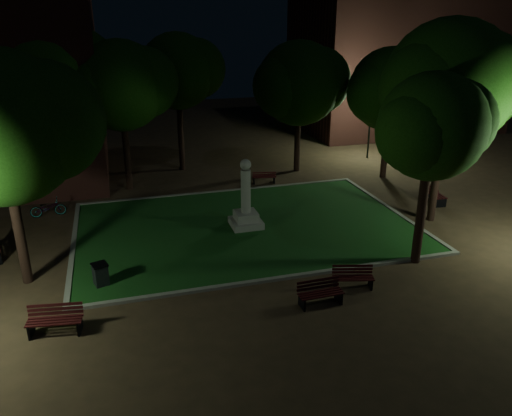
{
  "coord_description": "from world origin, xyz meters",
  "views": [
    {
      "loc": [
        -5.49,
        -18.55,
        9.19
      ],
      "look_at": [
        0.19,
        1.0,
        1.32
      ],
      "focal_mm": 35.0,
      "sensor_mm": 36.0,
      "label": 1
    }
  ],
  "objects_px": {
    "monument": "(246,208)",
    "bench_west_near": "(55,321)",
    "bench_near_left": "(320,293)",
    "bench_near_right": "(353,278)",
    "trash_bin": "(101,275)",
    "bicycle": "(48,208)",
    "bench_right_side": "(433,194)",
    "bench_far_side": "(264,178)"
  },
  "relations": [
    {
      "from": "bench_west_near",
      "to": "bench_right_side",
      "type": "xyz_separation_m",
      "value": [
        18.06,
        6.8,
        0.03
      ]
    },
    {
      "from": "bench_near_right",
      "to": "bench_right_side",
      "type": "height_order",
      "value": "bench_right_side"
    },
    {
      "from": "trash_bin",
      "to": "bench_near_left",
      "type": "bearing_deg",
      "value": -24.83
    },
    {
      "from": "bench_far_side",
      "to": "bench_near_right",
      "type": "bearing_deg",
      "value": 98.54
    },
    {
      "from": "monument",
      "to": "trash_bin",
      "type": "xyz_separation_m",
      "value": [
        -6.44,
        -3.74,
        -0.5
      ]
    },
    {
      "from": "bench_near_left",
      "to": "bench_right_side",
      "type": "relative_size",
      "value": 0.86
    },
    {
      "from": "bench_west_near",
      "to": "bench_near_right",
      "type": "bearing_deg",
      "value": 8.38
    },
    {
      "from": "bench_near_right",
      "to": "bench_west_near",
      "type": "bearing_deg",
      "value": -165.03
    },
    {
      "from": "bicycle",
      "to": "trash_bin",
      "type": "bearing_deg",
      "value": -166.44
    },
    {
      "from": "bench_west_near",
      "to": "bench_far_side",
      "type": "xyz_separation_m",
      "value": [
        10.51,
        12.3,
        -0.07
      ]
    },
    {
      "from": "bench_far_side",
      "to": "bench_right_side",
      "type": "bearing_deg",
      "value": 154.51
    },
    {
      "from": "bench_near_right",
      "to": "bicycle",
      "type": "relative_size",
      "value": 0.92
    },
    {
      "from": "bench_west_near",
      "to": "bicycle",
      "type": "height_order",
      "value": "bench_west_near"
    },
    {
      "from": "bench_right_side",
      "to": "bench_near_left",
      "type": "bearing_deg",
      "value": 134.65
    },
    {
      "from": "monument",
      "to": "bench_right_side",
      "type": "relative_size",
      "value": 1.75
    },
    {
      "from": "bench_west_near",
      "to": "bench_near_left",
      "type": "bearing_deg",
      "value": 3.51
    },
    {
      "from": "bench_near_right",
      "to": "bench_right_side",
      "type": "distance_m",
      "value": 10.52
    },
    {
      "from": "bench_right_side",
      "to": "bench_far_side",
      "type": "height_order",
      "value": "bench_right_side"
    },
    {
      "from": "bench_far_side",
      "to": "trash_bin",
      "type": "height_order",
      "value": "trash_bin"
    },
    {
      "from": "bench_near_right",
      "to": "bench_west_near",
      "type": "xyz_separation_m",
      "value": [
        -10.07,
        0.03,
        0.05
      ]
    },
    {
      "from": "monument",
      "to": "bicycle",
      "type": "bearing_deg",
      "value": 155.52
    },
    {
      "from": "monument",
      "to": "bench_west_near",
      "type": "bearing_deg",
      "value": -141.08
    },
    {
      "from": "bench_near_left",
      "to": "bench_far_side",
      "type": "bearing_deg",
      "value": 79.97
    },
    {
      "from": "bench_west_near",
      "to": "bicycle",
      "type": "xyz_separation_m",
      "value": [
        -1.13,
        10.35,
        0.01
      ]
    },
    {
      "from": "bench_near_left",
      "to": "bench_near_right",
      "type": "distance_m",
      "value": 1.74
    },
    {
      "from": "bench_west_near",
      "to": "bench_right_side",
      "type": "relative_size",
      "value": 0.94
    },
    {
      "from": "bench_far_side",
      "to": "monument",
      "type": "bearing_deg",
      "value": 76.23
    },
    {
      "from": "trash_bin",
      "to": "bicycle",
      "type": "bearing_deg",
      "value": 107.61
    },
    {
      "from": "bench_near_right",
      "to": "bicycle",
      "type": "height_order",
      "value": "bicycle"
    },
    {
      "from": "bench_near_right",
      "to": "bench_west_near",
      "type": "distance_m",
      "value": 10.07
    },
    {
      "from": "trash_bin",
      "to": "bicycle",
      "type": "height_order",
      "value": "trash_bin"
    },
    {
      "from": "bench_far_side",
      "to": "bicycle",
      "type": "bearing_deg",
      "value": 20.16
    },
    {
      "from": "monument",
      "to": "bench_west_near",
      "type": "height_order",
      "value": "monument"
    },
    {
      "from": "monument",
      "to": "bicycle",
      "type": "relative_size",
      "value": 1.91
    },
    {
      "from": "trash_bin",
      "to": "bench_right_side",
      "type": "bearing_deg",
      "value": 14.26
    },
    {
      "from": "bench_near_left",
      "to": "bench_west_near",
      "type": "xyz_separation_m",
      "value": [
        -8.48,
        0.75,
        0.02
      ]
    },
    {
      "from": "bench_west_near",
      "to": "bench_far_side",
      "type": "distance_m",
      "value": 16.19
    },
    {
      "from": "monument",
      "to": "trash_bin",
      "type": "height_order",
      "value": "monument"
    },
    {
      "from": "bench_near_right",
      "to": "bench_far_side",
      "type": "xyz_separation_m",
      "value": [
        0.45,
        12.34,
        -0.03
      ]
    },
    {
      "from": "bench_near_left",
      "to": "bench_near_right",
      "type": "height_order",
      "value": "bench_near_left"
    },
    {
      "from": "bench_far_side",
      "to": "bicycle",
      "type": "xyz_separation_m",
      "value": [
        -11.64,
        -1.96,
        0.09
      ]
    },
    {
      "from": "bench_near_left",
      "to": "bench_right_side",
      "type": "height_order",
      "value": "bench_right_side"
    }
  ]
}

